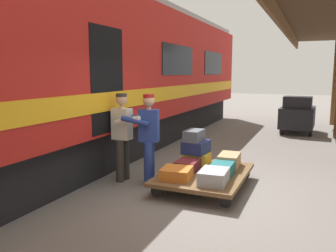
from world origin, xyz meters
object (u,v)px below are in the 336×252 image
Objects in this scene: suitcase_teal_softside at (222,169)px; baggage_tug at (297,115)px; suitcase_yellow_case at (197,158)px; luggage_cart at (204,174)px; porter_by_door at (123,134)px; suitcase_navy_fabric at (196,147)px; suitcase_slate_roller at (194,135)px; porter_in_overalls at (148,136)px; suitcase_gray_aluminum at (214,177)px; suitcase_orange_carryall at (176,173)px; suitcase_tan_vintage at (229,160)px; suitcase_maroon_trunk at (187,166)px; train_car at (46,74)px.

suitcase_teal_softside is 6.93m from baggage_tug.
suitcase_teal_softside is at bearing 140.07° from suitcase_yellow_case.
porter_by_door is (1.58, 0.23, 0.69)m from luggage_cart.
luggage_cart is 3.67× the size of suitcase_navy_fabric.
suitcase_slate_roller is 6.55m from baggage_tug.
suitcase_teal_softside is 0.31× the size of porter_in_overalls.
suitcase_slate_roller reaches higher than suitcase_gray_aluminum.
suitcase_gray_aluminum is 1.32m from suitcase_navy_fabric.
suitcase_navy_fabric is at bearing -12.63° from suitcase_yellow_case.
porter_in_overalls reaches higher than suitcase_orange_carryall.
suitcase_yellow_case is 0.66m from suitcase_tan_vintage.
porter_in_overalls is at bearing -25.47° from suitcase_orange_carryall.
luggage_cart is at bearing 126.01° from suitcase_slate_roller.
suitcase_tan_vintage is 0.35× the size of porter_by_door.
porter_in_overalls is (0.71, -0.34, 0.55)m from suitcase_orange_carryall.
suitcase_maroon_trunk is 0.61m from suitcase_navy_fabric.
suitcase_navy_fabric is at bearing -89.16° from suitcase_orange_carryall.
luggage_cart is 4.00× the size of suitcase_slate_roller.
baggage_tug is at bearing -122.81° from train_car.
train_car is 38.27× the size of suitcase_navy_fabric.
porter_in_overalls is at bearing 29.32° from suitcase_tan_vintage.
suitcase_gray_aluminum is 0.66m from suitcase_orange_carryall.
suitcase_slate_roller is at bearing -147.53° from porter_by_door.
train_car is at bearing 13.09° from suitcase_tan_vintage.
suitcase_slate_roller reaches higher than suitcase_maroon_trunk.
suitcase_navy_fabric reaches higher than suitcase_maroon_trunk.
porter_in_overalls and porter_by_door have the same top height.
luggage_cart is at bearing -59.15° from suitcase_gray_aluminum.
suitcase_yellow_case reaches higher than suitcase_orange_carryall.
suitcase_gray_aluminum reaches higher than luggage_cart.
suitcase_gray_aluminum is at bearing 176.00° from train_car.
suitcase_maroon_trunk is at bearing 0.00° from luggage_cart.
suitcase_maroon_trunk is 0.27× the size of porter_by_door.
suitcase_navy_fabric is 0.32× the size of baggage_tug.
suitcase_yellow_case is at bearing -147.82° from porter_by_door.
suitcase_slate_roller is at bearing -56.55° from suitcase_gray_aluminum.
baggage_tug is (-2.32, -7.08, -0.30)m from porter_in_overalls.
baggage_tug reaches higher than suitcase_yellow_case.
suitcase_navy_fabric is 0.32× the size of porter_by_door.
suitcase_maroon_trunk is 0.72m from suitcase_slate_roller.
suitcase_gray_aluminum is 2.01m from porter_by_door.
porter_in_overalls reaches higher than suitcase_navy_fabric.
suitcase_orange_carryall is (0.33, 0.56, 0.14)m from luggage_cart.
luggage_cart is 4.04× the size of suitcase_orange_carryall.
suitcase_maroon_trunk is 7.05m from baggage_tug.
suitcase_slate_roller is (0.04, 0.03, 0.23)m from suitcase_navy_fabric.
porter_in_overalls is (-2.30, -0.08, -1.14)m from train_car.
luggage_cart is 0.90m from suitcase_slate_roller.
train_car is 12.37× the size of porter_in_overalls.
suitcase_navy_fabric reaches higher than suitcase_yellow_case.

